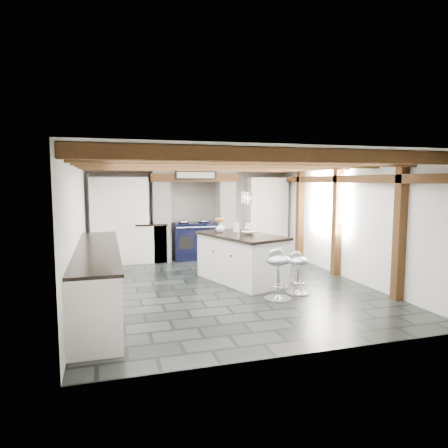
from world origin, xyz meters
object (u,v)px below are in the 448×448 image
object	(u,v)px
kitchen_island	(241,257)
bar_stool_far	(278,269)
bar_stool_near	(297,268)
range_cooker	(194,240)

from	to	relation	value
kitchen_island	bar_stool_far	world-z (taller)	kitchen_island
kitchen_island	bar_stool_near	world-z (taller)	kitchen_island
bar_stool_far	bar_stool_near	bearing A→B (deg)	12.16
range_cooker	kitchen_island	distance (m)	2.43
bar_stool_near	bar_stool_far	bearing A→B (deg)	-168.46
range_cooker	bar_stool_near	bearing A→B (deg)	-73.43
bar_stool_near	range_cooker	bearing A→B (deg)	92.98
kitchen_island	range_cooker	bearing A→B (deg)	81.02
range_cooker	bar_stool_far	size ratio (longest dim) A/B	1.22
bar_stool_near	bar_stool_far	world-z (taller)	bar_stool_far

